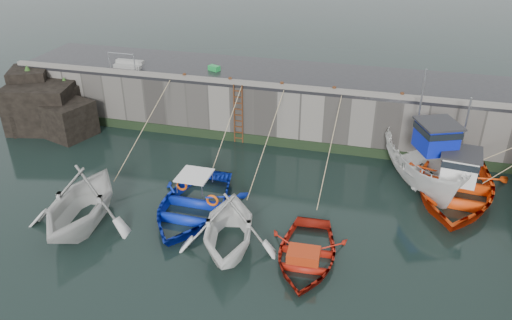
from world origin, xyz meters
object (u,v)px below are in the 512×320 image
(ladder, at_px, (238,115))
(bollard_c, at_px, (282,85))
(boat_near_blacktrim, at_px, (229,246))
(bollard_b, at_px, (230,80))
(boat_near_navy, at_px, (305,258))
(bollard_d, at_px, (334,89))
(boat_far_white, at_px, (424,165))
(fish_crate, at_px, (214,68))
(boat_near_blue, at_px, (192,211))
(boat_near_white, at_px, (84,223))
(bollard_a, at_px, (184,76))
(boat_far_orange, at_px, (454,185))
(bollard_e, at_px, (402,95))

(ladder, distance_m, bollard_c, 2.81)
(boat_near_blacktrim, xyz_separation_m, bollard_b, (-2.70, 8.98, 3.30))
(boat_near_navy, bearing_deg, boat_near_blacktrim, 177.97)
(bollard_b, relative_size, bollard_d, 1.00)
(ladder, height_order, boat_far_white, boat_far_white)
(boat_near_blacktrim, xyz_separation_m, fish_crate, (-4.16, 10.69, 3.29))
(boat_near_navy, height_order, bollard_d, bollard_d)
(bollard_d, bearing_deg, boat_near_blue, -123.93)
(boat_near_white, distance_m, fish_crate, 11.41)
(boat_near_blue, distance_m, bollard_a, 8.41)
(boat_near_blacktrim, bearing_deg, bollard_c, 78.12)
(boat_near_blue, relative_size, boat_near_navy, 1.27)
(bollard_c, bearing_deg, boat_near_blue, -107.14)
(bollard_a, relative_size, bollard_d, 1.00)
(boat_near_blacktrim, distance_m, bollard_b, 9.94)
(boat_near_navy, relative_size, bollard_c, 15.85)
(boat_far_orange, bearing_deg, bollard_e, 138.33)
(fish_crate, height_order, bollard_e, bollard_e)
(bollard_c, bearing_deg, boat_near_blacktrim, -90.00)
(bollard_c, bearing_deg, boat_near_navy, -72.00)
(ladder, bearing_deg, boat_near_navy, -59.33)
(boat_near_white, height_order, boat_far_orange, boat_far_orange)
(fish_crate, distance_m, bollard_a, 2.00)
(boat_near_blacktrim, distance_m, boat_far_white, 9.71)
(boat_near_blue, bearing_deg, bollard_d, 56.61)
(boat_near_blue, height_order, boat_near_blacktrim, boat_near_blacktrim)
(bollard_e, bearing_deg, boat_near_white, -142.71)
(boat_near_blacktrim, distance_m, bollard_d, 9.91)
(boat_near_blue, height_order, bollard_e, bollard_e)
(ladder, relative_size, fish_crate, 5.19)
(boat_near_navy, height_order, bollard_b, bollard_b)
(boat_near_blue, bearing_deg, bollard_c, 73.40)
(boat_far_orange, xyz_separation_m, bollard_a, (-13.61, 2.94, 2.84))
(boat_near_blue, height_order, bollard_c, bollard_c)
(boat_near_white, xyz_separation_m, bollard_d, (8.68, 9.04, 3.30))
(boat_far_white, distance_m, bollard_d, 5.59)
(fish_crate, distance_m, bollard_d, 6.97)
(boat_near_white, relative_size, bollard_a, 18.46)
(boat_near_blue, relative_size, bollard_c, 20.16)
(boat_near_navy, bearing_deg, bollard_b, 119.42)
(ladder, relative_size, bollard_d, 11.43)
(boat_far_white, bearing_deg, boat_near_navy, -145.98)
(boat_near_blue, height_order, fish_crate, fish_crate)
(boat_near_navy, bearing_deg, bollard_d, 89.31)
(boat_near_white, relative_size, boat_near_navy, 1.16)
(fish_crate, xyz_separation_m, bollard_a, (-1.04, -1.71, 0.01))
(bollard_e, bearing_deg, boat_far_white, -62.01)
(bollard_a, distance_m, bollard_b, 2.50)
(fish_crate, distance_m, bollard_c, 4.50)
(boat_near_blue, distance_m, boat_far_white, 10.46)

